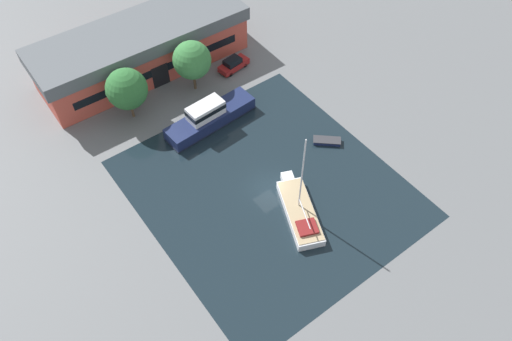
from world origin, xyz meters
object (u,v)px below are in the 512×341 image
object	(u,v)px
quay_tree_by_water	(127,89)
motor_cruiser	(209,117)
parked_car	(233,64)
sailboat_moored	(300,211)
warehouse_building	(142,48)
quay_tree_near_building	(192,60)
small_dinghy	(327,141)

from	to	relation	value
quay_tree_by_water	motor_cruiser	xyz separation A→B (m)	(7.07, -7.01, -3.32)
parked_car	sailboat_moored	bearing A→B (deg)	-27.48
parked_car	warehouse_building	bearing A→B (deg)	-137.20
quay_tree_near_building	motor_cruiser	distance (m)	7.93
quay_tree_by_water	parked_car	size ratio (longest dim) A/B	1.53
warehouse_building	small_dinghy	xyz separation A→B (m)	(10.77, -25.88, -3.02)
warehouse_building	small_dinghy	bearing A→B (deg)	-66.65
motor_cruiser	warehouse_building	bearing A→B (deg)	0.26
warehouse_building	quay_tree_by_water	xyz separation A→B (m)	(-6.01, -7.69, 1.32)
quay_tree_near_building	small_dinghy	distance (m)	20.02
quay_tree_near_building	quay_tree_by_water	size ratio (longest dim) A/B	1.01
parked_car	motor_cruiser	bearing A→B (deg)	-59.27
quay_tree_by_water	sailboat_moored	world-z (taller)	sailboat_moored
parked_car	quay_tree_near_building	bearing A→B (deg)	-96.79
warehouse_building	small_dinghy	world-z (taller)	warehouse_building
quay_tree_near_building	sailboat_moored	world-z (taller)	sailboat_moored
warehouse_building	quay_tree_by_water	distance (m)	9.85
quay_tree_near_building	parked_car	size ratio (longest dim) A/B	1.54
quay_tree_by_water	small_dinghy	distance (m)	25.13
quay_tree_near_building	sailboat_moored	distance (m)	24.53
sailboat_moored	quay_tree_near_building	bearing A→B (deg)	108.50
quay_tree_near_building	motor_cruiser	size ratio (longest dim) A/B	0.58
warehouse_building	quay_tree_near_building	xyz separation A→B (m)	(3.19, -7.89, 1.44)
small_dinghy	motor_cruiser	bearing A→B (deg)	82.76
sailboat_moored	small_dinghy	xyz separation A→B (m)	(9.47, 6.12, -0.34)
sailboat_moored	small_dinghy	size ratio (longest dim) A/B	3.39
quay_tree_near_building	quay_tree_by_water	xyz separation A→B (m)	(-9.20, 0.20, -0.12)
motor_cruiser	parked_car	bearing A→B (deg)	-54.54
parked_car	motor_cruiser	world-z (taller)	motor_cruiser
quay_tree_near_building	sailboat_moored	bearing A→B (deg)	-94.48
quay_tree_by_water	motor_cruiser	size ratio (longest dim) A/B	0.58
warehouse_building	quay_tree_near_building	bearing A→B (deg)	-67.23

